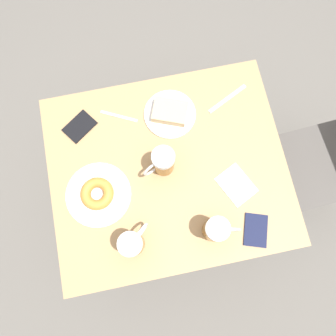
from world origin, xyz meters
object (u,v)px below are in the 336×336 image
Objects in this scene: beer_mug_right at (163,162)px; passport_near_edge at (80,127)px; beer_mug_left at (132,243)px; knife at (227,99)px; beer_mug_center at (216,230)px; plate_with_cake at (170,113)px; fork at (119,116)px; napkin_folded at (236,185)px; passport_far_edge at (256,230)px; plate_with_donut at (98,194)px.

beer_mug_right is 0.95× the size of passport_near_edge.
knife is (-0.51, 0.50, -0.07)m from beer_mug_left.
plate_with_cake is at bearing -172.24° from beer_mug_center.
fork and knife have the same top height.
knife is (-0.37, 0.06, -0.00)m from napkin_folded.
knife is (-0.24, 0.33, -0.07)m from beer_mug_right.
beer_mug_left is 0.31m from beer_mug_center.
beer_mug_center is at bearing -39.86° from napkin_folded.
beer_mug_right is 0.99× the size of passport_far_edge.
fork is at bearing 94.31° from passport_near_edge.
beer_mug_center is at bearing 40.38° from passport_near_edge.
passport_near_edge is (0.01, -0.17, 0.00)m from fork.
plate_with_donut is 1.77× the size of beer_mug_center.
passport_near_edge is (-0.37, -0.58, 0.00)m from napkin_folded.
beer_mug_right is 0.31m from napkin_folded.
beer_mug_center is 0.98× the size of fork.
beer_mug_right is at bearing -116.26° from napkin_folded.
beer_mug_left is at bearing -92.57° from beer_mug_center.
plate_with_cake is 0.23m from beer_mug_right.
beer_mug_center is (0.50, 0.07, 0.05)m from plate_with_cake.
napkin_folded is at bearing 63.74° from beer_mug_right.
beer_mug_right is at bearing 28.97° from fork.
beer_mug_center is 0.82× the size of napkin_folded.
fork is at bearing -133.11° from napkin_folded.
plate_with_cake reaches higher than knife.
plate_with_cake is at bearing 161.21° from beer_mug_right.
fork is (-0.54, -0.28, -0.07)m from beer_mug_center.
beer_mug_left is 0.72m from knife.
plate_with_cake is at bearing -157.00° from passport_far_edge.
knife is (-0.53, 0.19, -0.07)m from beer_mug_center.
napkin_folded is 1.20× the size of fork.
passport_near_edge and passport_far_edge have the same top height.
plate_with_cake reaches higher than passport_far_edge.
beer_mug_left is at bearing 26.23° from plate_with_donut.
beer_mug_right reaches higher than fork.
napkin_folded is 1.16× the size of passport_near_edge.
plate_with_donut is at bearing -51.38° from plate_with_cake.
plate_with_donut is 0.48m from beer_mug_center.
plate_with_donut reaches higher than fork.
beer_mug_center is (0.23, 0.42, 0.06)m from plate_with_donut.
plate_with_donut is 1.74× the size of fork.
fork is (-0.04, -0.21, -0.02)m from plate_with_cake.
beer_mug_right reaches higher than plate_with_cake.
plate_with_cake reaches higher than passport_near_edge.
beer_mug_right reaches higher than plate_with_donut.
beer_mug_right is at bearing 102.84° from plate_with_donut.
beer_mug_right is (-0.06, 0.27, 0.06)m from plate_with_donut.
passport_far_edge is at bearing 65.64° from plate_with_donut.
beer_mug_right is at bearing -136.98° from passport_far_edge.
beer_mug_left is at bearing -44.09° from knife.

